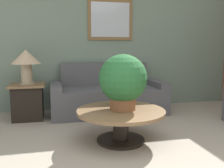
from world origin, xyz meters
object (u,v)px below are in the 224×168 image
(couch_main, at_px, (108,97))
(coffee_table, at_px, (121,118))
(side_table, at_px, (28,101))
(table_lamp, at_px, (26,60))
(potted_plant_on_table, at_px, (123,80))

(couch_main, height_order, coffee_table, couch_main)
(couch_main, xyz_separation_m, coffee_table, (-0.14, -1.41, 0.00))
(side_table, distance_m, table_lamp, 0.67)
(couch_main, bearing_deg, potted_plant_on_table, -94.68)
(potted_plant_on_table, bearing_deg, coffee_table, -160.96)
(couch_main, height_order, potted_plant_on_table, potted_plant_on_table)
(side_table, height_order, potted_plant_on_table, potted_plant_on_table)
(coffee_table, xyz_separation_m, table_lamp, (-1.22, 1.32, 0.68))
(side_table, bearing_deg, potted_plant_on_table, -46.40)
(table_lamp, bearing_deg, potted_plant_on_table, -46.40)
(coffee_table, height_order, side_table, side_table)
(coffee_table, relative_size, potted_plant_on_table, 1.60)
(coffee_table, height_order, potted_plant_on_table, potted_plant_on_table)
(side_table, height_order, table_lamp, table_lamp)
(couch_main, xyz_separation_m, potted_plant_on_table, (-0.11, -1.40, 0.48))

